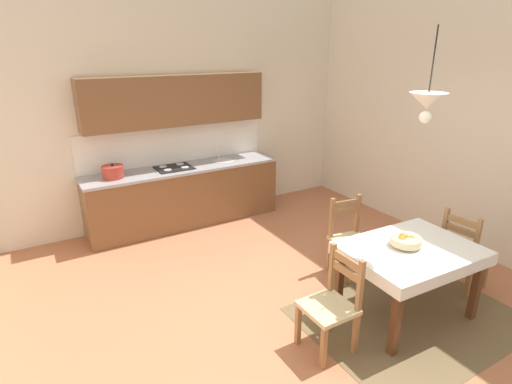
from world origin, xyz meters
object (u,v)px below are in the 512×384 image
object	(u,v)px
kitchen_cabinetry	(182,169)
pendant_lamp	(428,102)
dining_chair_tv_side	(332,305)
dining_chair_window_side	(463,252)
fruit_bowl	(405,241)
dining_table	(410,260)
dining_chair_kitchen_side	(350,239)

from	to	relation	value
kitchen_cabinetry	pendant_lamp	xyz separation A→B (m)	(1.05, -3.26, 1.28)
dining_chair_tv_side	pendant_lamp	size ratio (longest dim) A/B	1.16
kitchen_cabinetry	dining_chair_tv_side	world-z (taller)	kitchen_cabinetry
dining_chair_window_side	fruit_bowl	size ratio (longest dim) A/B	3.10
fruit_bowl	pendant_lamp	distance (m)	1.32
kitchen_cabinetry	pendant_lamp	size ratio (longest dim) A/B	3.61
fruit_bowl	pendant_lamp	world-z (taller)	pendant_lamp
dining_table	dining_chair_tv_side	xyz separation A→B (m)	(-0.97, 0.00, -0.18)
kitchen_cabinetry	dining_table	size ratio (longest dim) A/B	2.22
kitchen_cabinetry	pendant_lamp	distance (m)	3.66
dining_table	fruit_bowl	bearing A→B (deg)	124.33
dining_chair_kitchen_side	fruit_bowl	bearing A→B (deg)	-96.82
pendant_lamp	kitchen_cabinetry	bearing A→B (deg)	107.90
dining_table	dining_chair_kitchen_side	bearing A→B (deg)	85.87
dining_chair_kitchen_side	dining_chair_tv_side	bearing A→B (deg)	-139.44
kitchen_cabinetry	fruit_bowl	distance (m)	3.41
kitchen_cabinetry	dining_table	distance (m)	3.47
dining_chair_kitchen_side	fruit_bowl	world-z (taller)	dining_chair_kitchen_side
dining_chair_kitchen_side	dining_chair_tv_side	world-z (taller)	same
pendant_lamp	dining_chair_window_side	bearing A→B (deg)	-0.75
dining_chair_kitchen_side	dining_chair_tv_side	distance (m)	1.37
dining_chair_tv_side	fruit_bowl	xyz separation A→B (m)	(0.94, 0.05, 0.37)
dining_table	dining_chair_window_side	xyz separation A→B (m)	(0.93, 0.02, -0.18)
dining_table	fruit_bowl	world-z (taller)	fruit_bowl
kitchen_cabinetry	dining_table	bearing A→B (deg)	-72.00
dining_chair_kitchen_side	dining_chair_window_side	bearing A→B (deg)	-45.14
pendant_lamp	fruit_bowl	bearing A→B (deg)	137.43
kitchen_cabinetry	pendant_lamp	bearing A→B (deg)	-72.10
dining_chair_tv_side	dining_table	bearing A→B (deg)	-0.24
kitchen_cabinetry	dining_table	xyz separation A→B (m)	(1.07, -3.30, -0.24)
dining_chair_kitchen_side	pendant_lamp	distance (m)	1.90
kitchen_cabinetry	dining_chair_kitchen_side	bearing A→B (deg)	-64.70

